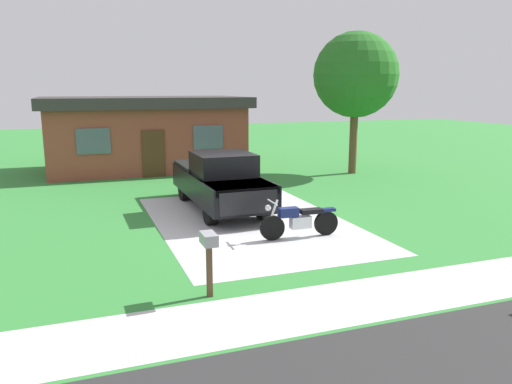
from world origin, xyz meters
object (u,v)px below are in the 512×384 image
pickup_truck (219,180)px  shade_tree (356,75)px  mailbox (209,248)px  motorcycle (299,220)px  neighbor_house (145,132)px

pickup_truck → shade_tree: 9.73m
mailbox → pickup_truck: bearing=72.4°
motorcycle → shade_tree: shade_tree is taller
mailbox → shade_tree: bearing=49.1°
motorcycle → shade_tree: (6.72, 8.57, 4.01)m
motorcycle → neighbor_house: 13.48m
shade_tree → mailbox: bearing=-130.9°
pickup_truck → mailbox: (-2.17, -6.87, 0.03)m
motorcycle → shade_tree: size_ratio=0.34×
pickup_truck → neighbor_house: 9.41m
motorcycle → pickup_truck: pickup_truck is taller
motorcycle → mailbox: bearing=-137.8°
mailbox → neighbor_house: size_ratio=0.13×
mailbox → neighbor_house: bearing=86.2°
mailbox → shade_tree: size_ratio=0.20×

